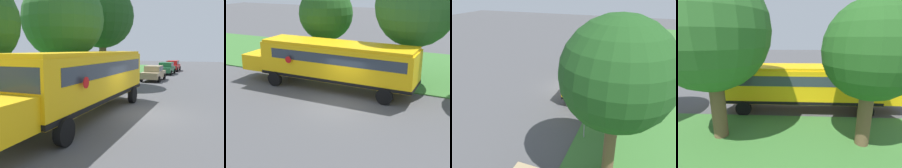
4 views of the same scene
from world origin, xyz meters
TOP-DOWN VIEW (x-y plane):
  - ground_plane at (0.00, 0.00)m, footprint 120.00×120.00m
  - grass_verge at (-10.00, 0.00)m, footprint 12.00×80.00m
  - school_bus at (-2.66, -1.47)m, footprint 2.85×12.42m
  - oak_tree_beside_bus at (-6.77, -4.16)m, footprint 4.26×4.26m
  - oak_tree_roadside_mid at (-6.50, 2.85)m, footprint 5.55×5.55m

SIDE VIEW (x-z plane):
  - ground_plane at x=0.00m, z-range 0.00..0.00m
  - grass_verge at x=-10.00m, z-range 0.00..0.08m
  - school_bus at x=-2.66m, z-range 0.34..3.50m
  - oak_tree_beside_bus at x=-6.77m, z-range 1.09..7.71m
  - oak_tree_roadside_mid at x=-6.50m, z-range 1.22..9.33m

